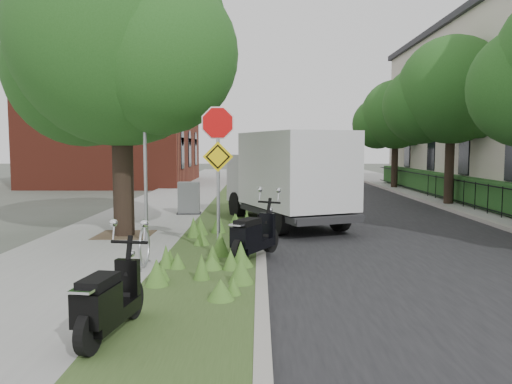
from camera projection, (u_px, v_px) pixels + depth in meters
ground at (286, 266)px, 9.99m from camera, size 120.00×120.00×0.00m
sidewalk_near at (167, 205)px, 19.97m from camera, size 3.50×60.00×0.12m
verge at (235, 205)px, 19.95m from camera, size 2.00×60.00×0.12m
kerb_near at (260, 205)px, 19.94m from camera, size 0.20×60.00×0.13m
road at (348, 206)px, 19.93m from camera, size 7.00×60.00×0.01m
kerb_far at (435, 205)px, 19.90m from camera, size 0.20×60.00×0.13m
footpath_far at (478, 205)px, 19.89m from camera, size 3.20×60.00×0.12m
street_tree_main at (118, 49)px, 12.43m from camera, size 6.21×5.54×7.66m
bare_post at (145, 158)px, 11.61m from camera, size 0.08×0.08×4.00m
bike_hoop at (144, 247)px, 9.36m from camera, size 0.06×0.78×0.77m
sign_assembly at (218, 149)px, 10.37m from camera, size 0.94×0.08×3.22m
fence_far at (453, 190)px, 19.84m from camera, size 0.04×24.00×1.00m
hedge_far at (471, 190)px, 19.83m from camera, size 1.00×24.00×1.10m
brick_building at (118, 118)px, 31.58m from camera, size 9.40×10.40×8.30m
far_tree_b at (450, 96)px, 19.55m from camera, size 4.83×4.31×6.56m
far_tree_c at (395, 118)px, 27.55m from camera, size 4.37×3.89×5.93m
scooter_near at (105, 308)px, 5.79m from camera, size 0.51×1.67×0.80m
scooter_far at (251, 240)px, 9.94m from camera, size 0.99×1.61×0.85m
box_truck at (288, 174)px, 14.88m from camera, size 3.87×5.64×2.39m
utility_cabinet at (189, 199)px, 16.79m from camera, size 0.84×0.59×1.07m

